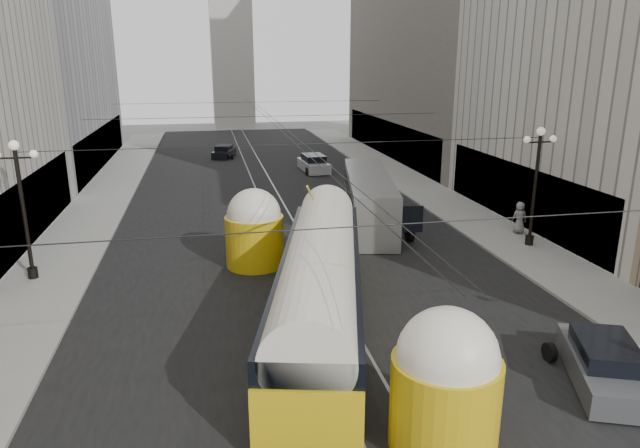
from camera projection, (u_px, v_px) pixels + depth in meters
name	position (u px, v px, depth m)	size (l,w,h in m)	color
road	(269.00, 197.00, 42.46)	(20.00, 85.00, 0.02)	black
sidewalk_left	(108.00, 193.00, 43.48)	(4.00, 72.00, 0.15)	gray
sidewalk_right	(407.00, 180.00, 47.99)	(4.00, 72.00, 0.15)	gray
rail_left	(259.00, 198.00, 42.32)	(0.12, 85.00, 0.04)	gray
rail_right	(279.00, 197.00, 42.60)	(0.12, 85.00, 0.04)	gray
building_left_far	(15.00, 6.00, 49.31)	(12.60, 28.60, 28.60)	#999999
distant_tower	(230.00, 23.00, 83.03)	(6.00, 6.00, 31.36)	#B2AFA8
lamppost_left_mid	(22.00, 203.00, 25.39)	(1.86, 0.44, 6.37)	black
lamppost_right_mid	(536.00, 180.00, 30.13)	(1.86, 0.44, 6.37)	black
catenary	(271.00, 119.00, 39.89)	(25.00, 72.00, 0.23)	black
streetcar	(320.00, 281.00, 21.29)	(6.51, 17.61, 3.96)	gold
city_bus	(369.00, 197.00, 35.24)	(4.86, 12.40, 3.06)	#9C9EA1
sedan_grey	(604.00, 364.00, 17.92)	(3.47, 4.99, 1.46)	#525457
sedan_white_far	(314.00, 164.00, 51.98)	(2.31, 4.99, 1.54)	silver
sedan_dark_far	(224.00, 152.00, 59.47)	(2.75, 4.30, 1.26)	black
pedestrian_sidewalk_right	(519.00, 218.00, 32.97)	(0.90, 0.56, 1.85)	slate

